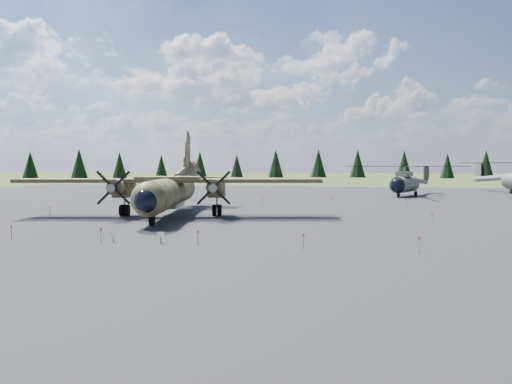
# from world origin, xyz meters

# --- Properties ---
(ground) EXTENTS (500.00, 500.00, 0.00)m
(ground) POSITION_xyz_m (0.00, 0.00, 0.00)
(ground) COLOR #525C29
(ground) RESTS_ON ground
(apron) EXTENTS (120.00, 120.00, 0.04)m
(apron) POSITION_xyz_m (0.00, 10.00, 0.00)
(apron) COLOR #58585D
(apron) RESTS_ON ground
(transport_plane) EXTENTS (26.94, 24.20, 8.90)m
(transport_plane) POSITION_xyz_m (-5.77, 2.48, 2.56)
(transport_plane) COLOR #383F22
(transport_plane) RESTS_ON ground
(helicopter_near) EXTENTS (23.09, 23.09, 4.50)m
(helicopter_near) POSITION_xyz_m (17.57, 35.19, 3.19)
(helicopter_near) COLOR gray
(helicopter_near) RESTS_ON ground
(info_placard_left) EXTENTS (0.42, 0.23, 0.62)m
(info_placard_left) POSITION_xyz_m (-3.43, -13.11, 0.42)
(info_placard_left) COLOR gray
(info_placard_left) RESTS_ON ground
(info_placard_right) EXTENTS (0.45, 0.22, 0.68)m
(info_placard_right) POSITION_xyz_m (-0.38, -13.17, 0.46)
(info_placard_right) COLOR gray
(info_placard_right) RESTS_ON ground
(barrier_fence) EXTENTS (33.12, 29.62, 0.85)m
(barrier_fence) POSITION_xyz_m (-0.46, -0.08, 0.51)
(barrier_fence) COLOR silver
(barrier_fence) RESTS_ON ground
(treeline) EXTENTS (300.34, 300.90, 10.98)m
(treeline) POSITION_xyz_m (1.57, -2.71, 4.89)
(treeline) COLOR black
(treeline) RESTS_ON ground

